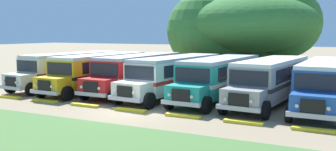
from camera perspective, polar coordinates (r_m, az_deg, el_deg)
ground_plane at (r=21.99m, az=-5.78°, el=-5.44°), size 220.00×220.00×0.00m
foreground_grass_strip at (r=16.74m, az=-18.84°, el=-9.57°), size 80.00×8.26×0.01m
parked_bus_slot_0 at (r=32.70m, az=-14.41°, el=1.11°), size 3.61×10.98×2.82m
parked_bus_slot_1 at (r=30.36m, az=-10.34°, el=0.80°), size 2.90×10.87×2.82m
parked_bus_slot_2 at (r=29.20m, az=-4.52°, el=0.67°), size 2.79×10.85×2.82m
parked_bus_slot_3 at (r=27.12m, az=1.05°, el=0.24°), size 3.59×10.98×2.82m
parked_bus_slot_4 at (r=26.10m, az=7.81°, el=-0.06°), size 3.16×10.90×2.82m
parked_bus_slot_5 at (r=25.28m, az=15.26°, el=-0.45°), size 3.49×10.96×2.82m
parked_bus_slot_6 at (r=24.67m, az=22.62°, el=-0.89°), size 2.88×10.86×2.82m
curb_wheelstop_0 at (r=28.57m, az=-22.77°, el=-3.00°), size 2.00×0.36×0.15m
curb_wheelstop_1 at (r=26.16m, az=-18.03°, el=-3.64°), size 2.00×0.36×0.15m
curb_wheelstop_2 at (r=23.97m, az=-12.37°, el=-4.38°), size 2.00×0.36×0.15m
curb_wheelstop_3 at (r=22.06m, az=-5.64°, el=-5.20°), size 2.00×0.36×0.15m
curb_wheelstop_4 at (r=20.51m, az=2.25°, el=-6.07°), size 2.00×0.36×0.15m
curb_wheelstop_5 at (r=19.41m, az=11.26°, el=-6.92°), size 2.00×0.36×0.15m
curb_wheelstop_6 at (r=18.83m, az=21.10°, el=-7.65°), size 2.00×0.36×0.15m
broad_shade_tree at (r=38.43m, az=11.94°, el=7.14°), size 14.27×13.97×8.97m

